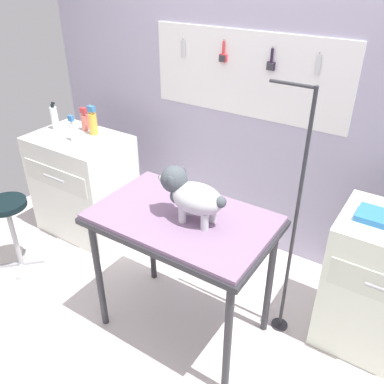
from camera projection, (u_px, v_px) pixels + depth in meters
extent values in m
cube|color=silver|center=(159.00, 331.00, 2.75)|extent=(4.40, 4.00, 0.04)
cube|color=#A9A2BD|center=(255.00, 112.00, 3.08)|extent=(4.00, 0.06, 2.30)
cube|color=white|center=(246.00, 75.00, 2.95)|extent=(1.56, 0.02, 0.61)
cylinder|color=gray|center=(183.00, 39.00, 3.09)|extent=(0.01, 0.02, 0.01)
cube|color=silver|center=(183.00, 49.00, 3.12)|extent=(0.03, 0.01, 0.13)
cylinder|color=gray|center=(224.00, 40.00, 2.91)|extent=(0.01, 0.02, 0.01)
cylinder|color=red|center=(223.00, 48.00, 2.93)|extent=(0.02, 0.02, 0.09)
cube|color=red|center=(223.00, 58.00, 2.97)|extent=(0.06, 0.02, 0.06)
cube|color=#333338|center=(222.00, 59.00, 2.96)|extent=(0.05, 0.01, 0.05)
cylinder|color=gray|center=(273.00, 46.00, 2.74)|extent=(0.01, 0.02, 0.01)
cylinder|color=black|center=(272.00, 55.00, 2.76)|extent=(0.02, 0.02, 0.09)
cube|color=black|center=(271.00, 66.00, 2.80)|extent=(0.06, 0.02, 0.06)
cube|color=#333338|center=(270.00, 66.00, 2.78)|extent=(0.05, 0.01, 0.05)
cylinder|color=gray|center=(320.00, 53.00, 2.59)|extent=(0.01, 0.02, 0.01)
cube|color=silver|center=(318.00, 65.00, 2.62)|extent=(0.03, 0.01, 0.13)
cylinder|color=#2D2D33|center=(99.00, 276.00, 2.58)|extent=(0.04, 0.04, 0.83)
cylinder|color=#2D2D33|center=(228.00, 342.00, 2.14)|extent=(0.04, 0.04, 0.83)
cylinder|color=#2D2D33|center=(152.00, 233.00, 2.98)|extent=(0.04, 0.04, 0.83)
cylinder|color=#2D2D33|center=(269.00, 282.00, 2.54)|extent=(0.04, 0.04, 0.83)
cube|color=#2D2D33|center=(183.00, 222.00, 2.34)|extent=(1.05, 0.66, 0.03)
cube|color=slate|center=(182.00, 218.00, 2.32)|extent=(1.02, 0.64, 0.03)
cylinder|color=#2D2D33|center=(279.00, 325.00, 2.76)|extent=(0.11, 0.11, 0.01)
cylinder|color=#2D2D33|center=(295.00, 227.00, 2.35)|extent=(0.02, 0.02, 1.64)
cylinder|color=#2D2D33|center=(293.00, 84.00, 2.00)|extent=(0.24, 0.02, 0.02)
cylinder|color=silver|center=(182.00, 214.00, 2.24)|extent=(0.04, 0.04, 0.10)
cylinder|color=silver|center=(191.00, 206.00, 2.31)|extent=(0.04, 0.04, 0.10)
cylinder|color=silver|center=(205.00, 221.00, 2.18)|extent=(0.04, 0.04, 0.10)
cylinder|color=silver|center=(212.00, 213.00, 2.25)|extent=(0.04, 0.04, 0.10)
ellipsoid|color=silver|center=(197.00, 198.00, 2.20)|extent=(0.31, 0.21, 0.17)
ellipsoid|color=#474E54|center=(180.00, 195.00, 2.24)|extent=(0.11, 0.14, 0.09)
sphere|color=#474E54|center=(174.00, 179.00, 2.22)|extent=(0.15, 0.15, 0.15)
ellipsoid|color=silver|center=(164.00, 179.00, 2.25)|extent=(0.07, 0.06, 0.05)
sphere|color=black|center=(160.00, 177.00, 2.26)|extent=(0.02, 0.02, 0.02)
ellipsoid|color=#474E54|center=(170.00, 183.00, 2.16)|extent=(0.05, 0.04, 0.08)
ellipsoid|color=#474E54|center=(182.00, 173.00, 2.25)|extent=(0.05, 0.04, 0.08)
sphere|color=#474E54|center=(220.00, 202.00, 2.12)|extent=(0.06, 0.06, 0.06)
cube|color=silver|center=(84.00, 185.00, 3.54)|extent=(0.80, 0.56, 0.89)
cube|color=silver|center=(55.00, 178.00, 3.24)|extent=(0.70, 0.01, 0.18)
cylinder|color=#99999E|center=(54.00, 178.00, 3.23)|extent=(0.24, 0.02, 0.02)
cylinder|color=#9E9EA3|center=(14.00, 237.00, 3.16)|extent=(0.04, 0.04, 0.56)
cube|color=#9E9EA3|center=(33.00, 262.00, 3.32)|extent=(0.15, 0.15, 0.02)
cube|color=#9E9EA3|center=(23.00, 257.00, 3.38)|extent=(0.15, 0.15, 0.02)
cube|color=#9E9EA3|center=(10.00, 265.00, 3.28)|extent=(0.15, 0.15, 0.02)
cube|color=#9E9EA3|center=(20.00, 271.00, 3.22)|extent=(0.15, 0.15, 0.02)
cylinder|color=black|center=(5.00, 204.00, 3.01)|extent=(0.30, 0.30, 0.04)
cylinder|color=#CC655E|center=(85.00, 123.00, 3.42)|extent=(0.06, 0.06, 0.13)
cylinder|color=#CC655E|center=(84.00, 114.00, 3.38)|extent=(0.03, 0.03, 0.02)
cube|color=#C63739|center=(83.00, 110.00, 3.36)|extent=(0.05, 0.03, 0.04)
cylinder|color=white|center=(73.00, 132.00, 3.22)|extent=(0.05, 0.05, 0.14)
cylinder|color=white|center=(71.00, 122.00, 3.18)|extent=(0.02, 0.02, 0.02)
cube|color=#3472B5|center=(71.00, 118.00, 3.16)|extent=(0.05, 0.03, 0.04)
cylinder|color=white|center=(55.00, 118.00, 3.43)|extent=(0.06, 0.06, 0.19)
cylinder|color=black|center=(52.00, 106.00, 3.37)|extent=(0.03, 0.03, 0.03)
cube|color=black|center=(53.00, 103.00, 3.35)|extent=(0.03, 0.01, 0.01)
cylinder|color=gold|center=(93.00, 124.00, 3.33)|extent=(0.07, 0.07, 0.18)
cylinder|color=gold|center=(92.00, 113.00, 3.28)|extent=(0.03, 0.03, 0.02)
cube|color=teal|center=(91.00, 109.00, 3.26)|extent=(0.06, 0.04, 0.04)
cube|color=#2F78C6|center=(379.00, 217.00, 2.26)|extent=(0.24, 0.18, 0.04)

